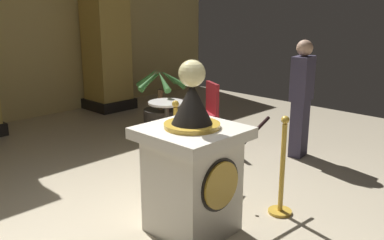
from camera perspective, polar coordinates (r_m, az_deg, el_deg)
The scene contains 10 objects.
ground_plane at distance 4.08m, azimuth -5.77°, elevation -14.97°, with size 11.49×11.49×0.00m, color beige.
pedestal_clock at distance 3.85m, azimuth 0.05°, elevation -6.53°, with size 0.83×0.83×1.60m.
stanchion_near at distance 4.35m, azimuth 11.98°, elevation -7.96°, with size 0.24×0.24×1.02m.
stanchion_far at distance 5.00m, azimuth -2.17°, elevation -4.67°, with size 0.24×0.24×1.00m.
velvet_rope at distance 4.50m, azimuth 4.50°, elevation -1.07°, with size 0.77×0.80×0.22m.
column_right at distance 8.64m, azimuth -11.64°, elevation 13.03°, with size 0.85×0.85×3.56m.
potted_palm_right at distance 6.53m, azimuth -4.25°, elevation 0.30°, with size 0.86×0.81×1.17m.
bystander_guest at distance 5.94m, azimuth 14.51°, elevation 3.10°, with size 0.39×0.28×1.61m.
cafe_table at distance 5.94m, azimuth -3.41°, elevation -0.14°, with size 0.51×0.51×0.76m.
cafe_chair_red at distance 6.21m, azimuth 1.93°, elevation 1.48°, with size 0.54×0.54×0.96m.
Camera 1 is at (-2.24, -2.73, 2.04)m, focal length 39.61 mm.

